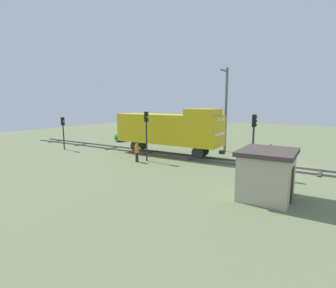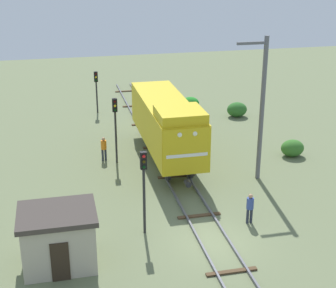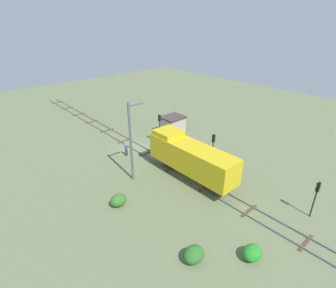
% 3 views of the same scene
% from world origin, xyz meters
% --- Properties ---
extents(ground_plane, '(95.49, 95.49, 0.00)m').
position_xyz_m(ground_plane, '(0.00, 0.00, 0.00)').
color(ground_plane, '#66704C').
extents(railway_track, '(2.40, 63.66, 0.16)m').
position_xyz_m(railway_track, '(0.00, -0.00, 0.07)').
color(railway_track, '#595960').
rests_on(railway_track, ground).
extents(locomotive, '(2.90, 11.60, 4.60)m').
position_xyz_m(locomotive, '(0.00, 10.73, 2.77)').
color(locomotive, gold).
rests_on(locomotive, railway_track).
extents(traffic_signal_near, '(0.32, 0.34, 4.48)m').
position_xyz_m(traffic_signal_near, '(-3.20, 1.62, 3.10)').
color(traffic_signal_near, '#262628').
rests_on(traffic_signal_near, ground).
extents(traffic_signal_mid, '(0.32, 0.34, 4.52)m').
position_xyz_m(traffic_signal_mid, '(-3.40, 11.11, 3.13)').
color(traffic_signal_mid, '#262628').
rests_on(traffic_signal_mid, ground).
extents(traffic_signal_far, '(0.32, 0.34, 3.70)m').
position_xyz_m(traffic_signal_far, '(-3.60, 22.70, 2.59)').
color(traffic_signal_far, '#262628').
rests_on(traffic_signal_far, ground).
extents(worker_near_track, '(0.38, 0.38, 1.70)m').
position_xyz_m(worker_near_track, '(2.40, 1.39, 1.00)').
color(worker_near_track, '#262B38').
rests_on(worker_near_track, ground).
extents(worker_by_signal, '(0.38, 0.38, 1.70)m').
position_xyz_m(worker_by_signal, '(-4.20, 11.64, 1.00)').
color(worker_by_signal, '#262B38').
rests_on(worker_by_signal, ground).
extents(catenary_mast, '(1.94, 0.28, 8.99)m').
position_xyz_m(catenary_mast, '(4.94, 6.66, 4.75)').
color(catenary_mast, '#595960').
rests_on(catenary_mast, ground).
extents(relay_hut, '(3.50, 2.90, 2.74)m').
position_xyz_m(relay_hut, '(-7.50, -0.25, 1.39)').
color(relay_hut, '#B2A893').
rests_on(relay_hut, ground).
extents(bush_near, '(1.63, 1.33, 1.18)m').
position_xyz_m(bush_near, '(4.61, 21.72, 0.59)').
color(bush_near, '#248426').
rests_on(bush_near, ground).
extents(bush_mid, '(1.64, 1.34, 1.19)m').
position_xyz_m(bush_mid, '(8.75, 9.56, 0.60)').
color(bush_mid, '#346B26').
rests_on(bush_mid, ground).
extents(bush_far, '(1.74, 1.42, 1.26)m').
position_xyz_m(bush_far, '(8.04, 18.92, 0.63)').
color(bush_far, '#2C6426').
rests_on(bush_far, ground).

